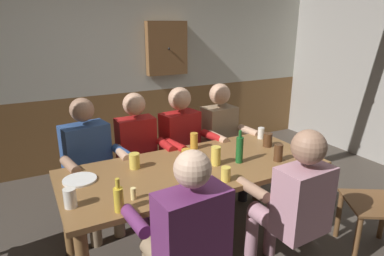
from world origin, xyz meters
TOP-DOWN VIEW (x-y plane):
  - ground_plane at (0.00, 0.00)m, footprint 7.32×7.32m
  - back_wall_upper at (0.00, 2.28)m, footprint 6.10×0.12m
  - back_wall_wainscot at (0.00, 2.28)m, footprint 6.10×0.12m
  - dining_table at (0.00, 0.12)m, footprint 2.08×0.90m
  - person_0 at (-0.69, 0.80)m, footprint 0.58×0.59m
  - person_1 at (-0.23, 0.79)m, footprint 0.50×0.53m
  - person_2 at (0.25, 0.80)m, footprint 0.57×0.56m
  - person_3 at (0.71, 0.80)m, footprint 0.50×0.54m
  - person_4 at (-0.42, -0.56)m, footprint 0.57×0.53m
  - person_5 at (0.41, -0.55)m, footprint 0.52×0.54m
  - table_candle at (-0.60, -0.15)m, footprint 0.04×0.04m
  - plate_0 at (-0.86, 0.28)m, footprint 0.24×0.24m
  - bottle_0 at (-0.72, -0.25)m, footprint 0.06×0.06m
  - bottle_1 at (0.36, 0.02)m, footprint 0.06×0.06m
  - pint_glass_0 at (0.89, 0.40)m, footprint 0.06×0.06m
  - pint_glass_1 at (0.81, 0.20)m, footprint 0.08×0.08m
  - pint_glass_2 at (-0.07, 0.13)m, footprint 0.08×0.08m
  - pint_glass_3 at (-0.43, 0.31)m, footprint 0.08×0.08m
  - pint_glass_4 at (0.08, -0.21)m, footprint 0.07×0.07m
  - pint_glass_5 at (0.66, -0.10)m, footprint 0.07×0.07m
  - pint_glass_6 at (0.18, 0.46)m, footprint 0.07×0.07m
  - pint_glass_7 at (0.16, 0.07)m, footprint 0.08×0.08m
  - pint_glass_8 at (-0.97, -0.06)m, footprint 0.08×0.08m
  - wall_dart_cabinet at (0.66, 2.15)m, footprint 0.56×0.15m

SIDE VIEW (x-z plane):
  - ground_plane at x=0.00m, z-range 0.00..0.00m
  - back_wall_wainscot at x=0.00m, z-range 0.00..0.95m
  - dining_table at x=0.00m, z-range 0.28..1.02m
  - person_5 at x=0.41m, z-range 0.07..1.26m
  - person_1 at x=-0.23m, z-range 0.06..1.28m
  - person_4 at x=-0.42m, z-range 0.06..1.27m
  - person_0 at x=-0.69m, z-range 0.06..1.28m
  - person_3 at x=0.71m, z-range 0.07..1.29m
  - person_2 at x=0.25m, z-range 0.07..1.30m
  - plate_0 at x=-0.86m, z-range 0.74..0.75m
  - table_candle at x=-0.60m, z-range 0.74..0.82m
  - pint_glass_4 at x=0.08m, z-range 0.74..0.84m
  - pint_glass_0 at x=0.89m, z-range 0.74..0.85m
  - pint_glass_3 at x=-0.43m, z-range 0.74..0.86m
  - pint_glass_8 at x=-0.97m, z-range 0.74..0.86m
  - pint_glass_1 at x=0.81m, z-range 0.74..0.86m
  - pint_glass_5 at x=0.66m, z-range 0.74..0.88m
  - pint_glass_6 at x=0.18m, z-range 0.74..0.89m
  - pint_glass_2 at x=-0.07m, z-range 0.74..0.89m
  - pint_glass_7 at x=0.16m, z-range 0.74..0.89m
  - bottle_0 at x=-0.72m, z-range 0.71..0.93m
  - bottle_1 at x=0.36m, z-range 0.72..0.99m
  - wall_dart_cabinet at x=0.66m, z-range 1.16..1.86m
  - back_wall_upper at x=0.00m, z-range 0.95..2.52m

